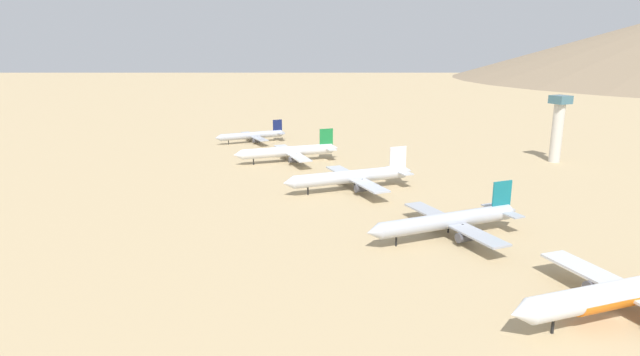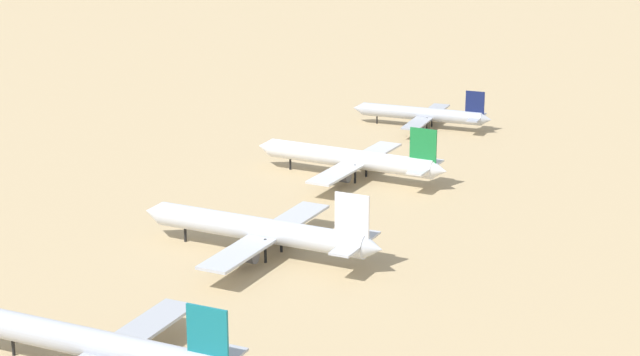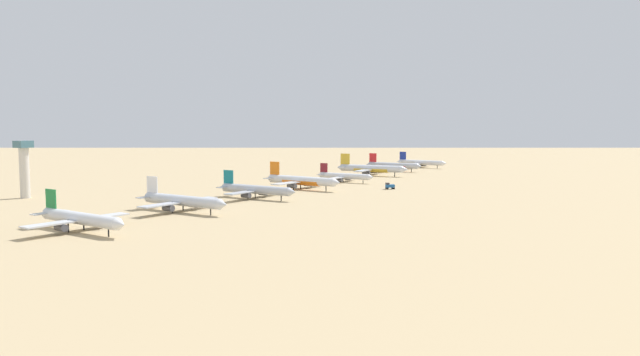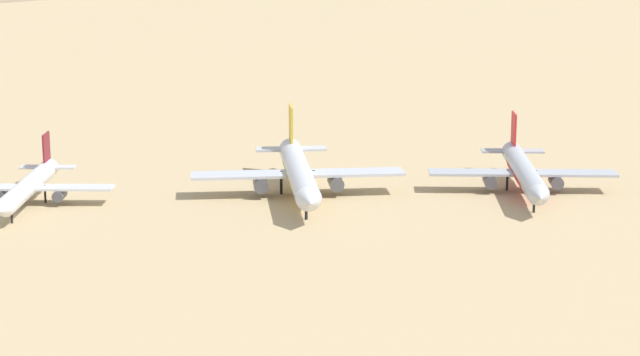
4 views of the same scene
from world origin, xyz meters
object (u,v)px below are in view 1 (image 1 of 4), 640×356
object	(u,v)px
parked_jet_3	(449,221)
parked_jet_4	(630,292)
parked_jet_0	(252,135)
parked_jet_1	(289,152)
parked_jet_2	(352,177)
control_tower	(558,125)

from	to	relation	value
parked_jet_3	parked_jet_4	distance (m)	49.72
parked_jet_0	parked_jet_1	xyz separation A→B (m)	(0.79, 53.42, 0.87)
parked_jet_2	control_tower	size ratio (longest dim) A/B	1.72
parked_jet_0	parked_jet_1	world-z (taller)	parked_jet_1
parked_jet_1	parked_jet_0	bearing A→B (deg)	-90.84
parked_jet_0	parked_jet_3	distance (m)	160.93
parked_jet_3	parked_jet_4	size ratio (longest dim) A/B	0.90
parked_jet_2	parked_jet_3	bearing A→B (deg)	89.95
parked_jet_4	control_tower	distance (m)	147.19
control_tower	parked_jet_1	bearing A→B (deg)	-25.57
control_tower	parked_jet_0	bearing A→B (deg)	-44.56
parked_jet_1	parked_jet_4	xyz separation A→B (m)	(-5.47, 157.12, 0.46)
parked_jet_1	parked_jet_2	size ratio (longest dim) A/B	0.96
parked_jet_4	parked_jet_3	bearing A→B (deg)	-86.33
parked_jet_3	control_tower	bearing A→B (deg)	-151.76
parked_jet_2	parked_jet_3	size ratio (longest dim) A/B	1.05
parked_jet_0	parked_jet_4	xyz separation A→B (m)	(-4.68, 210.54, 1.33)
parked_jet_2	parked_jet_4	world-z (taller)	parked_jet_4
parked_jet_2	control_tower	xyz separation A→B (m)	(-104.74, -2.57, 11.57)
parked_jet_1	control_tower	xyz separation A→B (m)	(-107.07, 51.23, 11.78)
parked_jet_0	parked_jet_2	size ratio (longest dim) A/B	0.78
parked_jet_2	parked_jet_4	size ratio (longest dim) A/B	0.94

